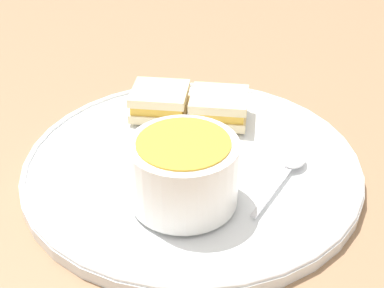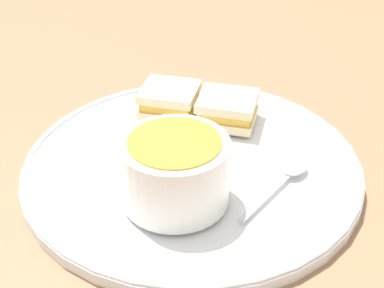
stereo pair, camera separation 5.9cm
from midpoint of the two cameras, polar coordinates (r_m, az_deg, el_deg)
ground_plane at (r=0.61m, az=2.77°, el=-2.97°), size 2.40×2.40×0.00m
plate at (r=0.60m, az=2.79°, el=-2.28°), size 0.38×0.38×0.02m
soup_bowl at (r=0.52m, az=1.41°, el=-2.95°), size 0.11×0.11×0.07m
spoon at (r=0.59m, az=13.25°, el=-3.05°), size 0.11×0.08×0.01m
sandwich_half_near at (r=0.66m, az=6.33°, el=3.69°), size 0.09×0.09×0.03m
sandwich_half_far at (r=0.68m, az=0.10°, el=4.69°), size 0.09×0.09×0.03m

